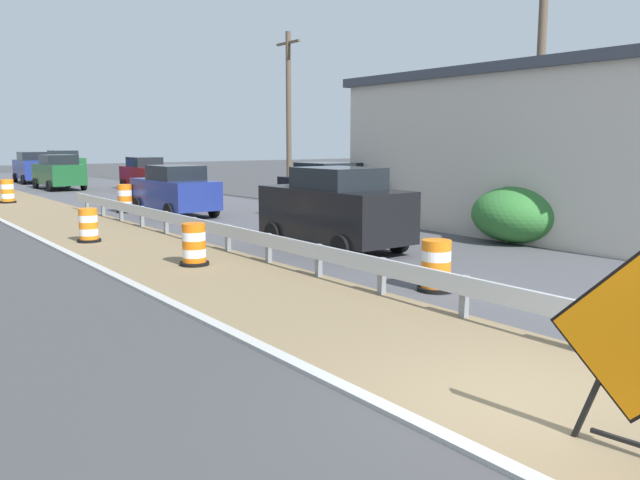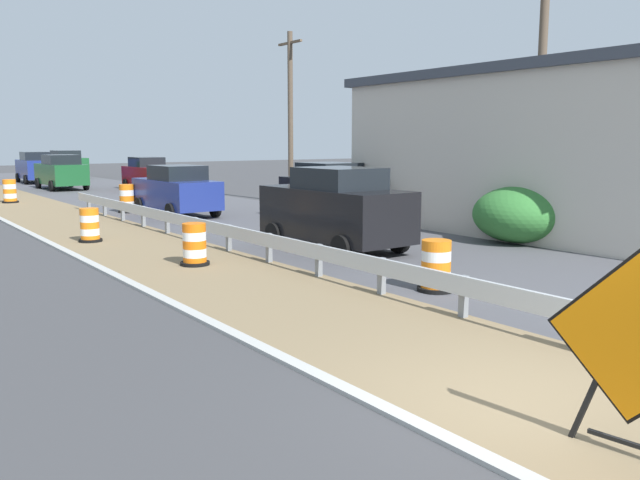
% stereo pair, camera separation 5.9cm
% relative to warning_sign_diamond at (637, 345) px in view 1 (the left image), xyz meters
% --- Properties ---
extents(ground_plane, '(160.00, 160.00, 0.00)m').
position_rel_warning_sign_diamond_xyz_m(ground_plane, '(0.17, 1.14, -1.05)').
color(ground_plane, '#3D3D3F').
extents(median_dirt_strip, '(3.63, 120.00, 0.01)m').
position_rel_warning_sign_diamond_xyz_m(median_dirt_strip, '(0.78, 1.14, -1.05)').
color(median_dirt_strip, '#7F6B4C').
rests_on(median_dirt_strip, ground).
extents(curb_near_edge, '(0.20, 120.00, 0.11)m').
position_rel_warning_sign_diamond_xyz_m(curb_near_edge, '(-1.13, 1.14, -1.05)').
color(curb_near_edge, '#ADADA8').
rests_on(curb_near_edge, ground).
extents(guardrail_median, '(0.18, 46.54, 0.71)m').
position_rel_warning_sign_diamond_xyz_m(guardrail_median, '(2.36, 2.07, -0.54)').
color(guardrail_median, silver).
rests_on(guardrail_median, ground).
extents(warning_sign_diamond, '(0.27, 1.64, 1.96)m').
position_rel_warning_sign_diamond_xyz_m(warning_sign_diamond, '(0.00, 0.00, 0.00)').
color(warning_sign_diamond, black).
rests_on(warning_sign_diamond, ground).
extents(traffic_barrel_nearest, '(0.71, 0.71, 1.00)m').
position_rel_warning_sign_diamond_xyz_m(traffic_barrel_nearest, '(3.44, 5.68, -0.60)').
color(traffic_barrel_nearest, orange).
rests_on(traffic_barrel_nearest, ground).
extents(traffic_barrel_close, '(0.68, 0.68, 0.99)m').
position_rel_warning_sign_diamond_xyz_m(traffic_barrel_close, '(0.83, 10.88, -0.61)').
color(traffic_barrel_close, orange).
rests_on(traffic_barrel_close, ground).
extents(traffic_barrel_mid, '(0.66, 0.66, 0.97)m').
position_rel_warning_sign_diamond_xyz_m(traffic_barrel_mid, '(-0.06, 15.93, -0.62)').
color(traffic_barrel_mid, orange).
rests_on(traffic_barrel_mid, ground).
extents(traffic_barrel_far, '(0.71, 0.71, 1.15)m').
position_rel_warning_sign_diamond_xyz_m(traffic_barrel_far, '(3.51, 22.84, -0.53)').
color(traffic_barrel_far, orange).
rests_on(traffic_barrel_far, ground).
extents(traffic_barrel_farther, '(0.72, 0.72, 1.10)m').
position_rel_warning_sign_diamond_xyz_m(traffic_barrel_farther, '(0.54, 30.19, -0.56)').
color(traffic_barrel_farther, orange).
rests_on(traffic_barrel_farther, ground).
extents(car_lead_near_lane, '(2.08, 4.53, 1.95)m').
position_rel_warning_sign_diamond_xyz_m(car_lead_near_lane, '(4.74, 20.72, -0.08)').
color(car_lead_near_lane, navy).
rests_on(car_lead_near_lane, ground).
extents(car_trailing_near_lane, '(2.30, 4.76, 2.14)m').
position_rel_warning_sign_diamond_xyz_m(car_trailing_near_lane, '(8.55, 50.32, 0.02)').
color(car_trailing_near_lane, '#195128').
rests_on(car_trailing_near_lane, ground).
extents(car_lead_far_lane, '(2.23, 4.60, 2.07)m').
position_rel_warning_sign_diamond_xyz_m(car_lead_far_lane, '(4.83, 37.67, -0.02)').
color(car_lead_far_lane, '#195128').
rests_on(car_lead_far_lane, ground).
extents(car_mid_far_lane, '(2.03, 4.43, 1.95)m').
position_rel_warning_sign_diamond_xyz_m(car_mid_far_lane, '(8.68, 33.68, -0.08)').
color(car_mid_far_lane, maroon).
rests_on(car_mid_far_lane, ground).
extents(car_trailing_far_lane, '(2.22, 4.50, 2.20)m').
position_rel_warning_sign_diamond_xyz_m(car_trailing_far_lane, '(4.84, 10.70, 0.04)').
color(car_trailing_far_lane, black).
rests_on(car_trailing_far_lane, ground).
extents(car_distant_a, '(2.18, 4.26, 2.10)m').
position_rel_warning_sign_diamond_xyz_m(car_distant_a, '(8.66, 15.90, -0.00)').
color(car_distant_a, black).
rests_on(car_distant_a, ground).
extents(car_distant_b, '(2.13, 4.49, 2.14)m').
position_rel_warning_sign_diamond_xyz_m(car_distant_b, '(5.01, 44.97, 0.02)').
color(car_distant_b, navy).
rests_on(car_distant_b, ground).
extents(roadside_shop_near, '(8.71, 12.88, 5.11)m').
position_rel_warning_sign_diamond_xyz_m(roadside_shop_near, '(13.72, 9.62, 1.51)').
color(roadside_shop_near, beige).
rests_on(roadside_shop_near, ground).
extents(utility_pole_near, '(0.24, 1.80, 8.79)m').
position_rel_warning_sign_diamond_xyz_m(utility_pole_near, '(10.16, 8.28, 3.50)').
color(utility_pole_near, brown).
rests_on(utility_pole_near, ground).
extents(utility_pole_mid, '(0.24, 1.80, 7.81)m').
position_rel_warning_sign_diamond_xyz_m(utility_pole_mid, '(11.28, 22.48, 3.01)').
color(utility_pole_mid, brown).
rests_on(utility_pole_mid, ground).
extents(bush_roadside, '(2.68, 2.68, 1.63)m').
position_rel_warning_sign_diamond_xyz_m(bush_roadside, '(9.80, 8.49, -0.24)').
color(bush_roadside, '#337533').
rests_on(bush_roadside, ground).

